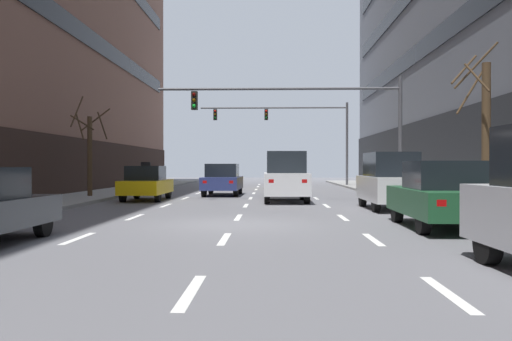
{
  "coord_description": "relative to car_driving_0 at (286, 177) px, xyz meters",
  "views": [
    {
      "loc": [
        1.02,
        -14.87,
        1.59
      ],
      "look_at": [
        -0.02,
        22.35,
        1.28
      ],
      "focal_mm": 38.45,
      "sensor_mm": 36.0,
      "label": 1
    }
  ],
  "objects": [
    {
      "name": "lane_stripe_l2_s9",
      "position": [
        -1.66,
        17.48,
        -1.1
      ],
      "size": [
        0.16,
        2.0,
        0.01
      ],
      "primitive_type": "cube",
      "color": "silver",
      "rests_on": "ground"
    },
    {
      "name": "street_tree_1",
      "position": [
        6.11,
        -6.88,
        1.57
      ],
      "size": [
        1.79,
        1.76,
        5.54
      ],
      "color": "#4C3823",
      "rests_on": "sidewalk_right"
    },
    {
      "name": "lane_stripe_l3_s4",
      "position": [
        1.56,
        -7.52,
        -1.1
      ],
      "size": [
        0.16,
        2.0,
        0.01
      ],
      "primitive_type": "cube",
      "color": "silver",
      "rests_on": "ground"
    },
    {
      "name": "street_tree_0",
      "position": [
        -9.48,
        1.96,
        1.26
      ],
      "size": [
        1.6,
        1.62,
        4.93
      ],
      "color": "#4C3823",
      "rests_on": "sidewalk_left"
    },
    {
      "name": "car_driving_2",
      "position": [
        0.01,
        5.19,
        -0.26
      ],
      "size": [
        1.93,
        4.59,
        1.72
      ],
      "color": "black",
      "rests_on": "ground"
    },
    {
      "name": "lane_stripe_l3_s10",
      "position": [
        1.56,
        22.48,
        -1.1
      ],
      "size": [
        0.16,
        2.0,
        0.01
      ],
      "primitive_type": "cube",
      "color": "silver",
      "rests_on": "ground"
    },
    {
      "name": "lane_stripe_l2_s5",
      "position": [
        -1.66,
        -2.52,
        -1.1
      ],
      "size": [
        0.16,
        2.0,
        0.01
      ],
      "primitive_type": "cube",
      "color": "silver",
      "rests_on": "ground"
    },
    {
      "name": "ground_plane",
      "position": [
        -1.66,
        -9.52,
        -1.11
      ],
      "size": [
        120.0,
        120.0,
        0.0
      ],
      "primitive_type": "plane",
      "color": "slate"
    },
    {
      "name": "lane_stripe_l1_s3",
      "position": [
        -4.88,
        -12.52,
        -1.1
      ],
      "size": [
        0.16,
        2.0,
        0.01
      ],
      "primitive_type": "cube",
      "color": "silver",
      "rests_on": "ground"
    },
    {
      "name": "lane_stripe_l3_s6",
      "position": [
        1.56,
        2.48,
        -1.1
      ],
      "size": [
        0.16,
        2.0,
        0.01
      ],
      "primitive_type": "cube",
      "color": "silver",
      "rests_on": "ground"
    },
    {
      "name": "lane_stripe_l2_s6",
      "position": [
        -1.66,
        2.48,
        -1.1
      ],
      "size": [
        0.16,
        2.0,
        0.01
      ],
      "primitive_type": "cube",
      "color": "silver",
      "rests_on": "ground"
    },
    {
      "name": "lane_stripe_l1_s6",
      "position": [
        -4.88,
        2.48,
        -1.1
      ],
      "size": [
        0.16,
        2.0,
        0.01
      ],
      "primitive_type": "cube",
      "color": "silver",
      "rests_on": "ground"
    },
    {
      "name": "lane_stripe_l1_s8",
      "position": [
        -4.88,
        12.48,
        -1.1
      ],
      "size": [
        0.16,
        2.0,
        0.01
      ],
      "primitive_type": "cube",
      "color": "silver",
      "rests_on": "ground"
    },
    {
      "name": "lane_stripe_l3_s2",
      "position": [
        1.56,
        -17.52,
        -1.1
      ],
      "size": [
        0.16,
        2.0,
        0.01
      ],
      "primitive_type": "cube",
      "color": "silver",
      "rests_on": "ground"
    },
    {
      "name": "taxi_driving_3",
      "position": [
        -0.01,
        14.27,
        -0.26
      ],
      "size": [
        2.06,
        4.62,
        1.9
      ],
      "color": "black",
      "rests_on": "ground"
    },
    {
      "name": "lane_stripe_l1_s5",
      "position": [
        -4.88,
        -2.52,
        -1.1
      ],
      "size": [
        0.16,
        2.0,
        0.01
      ],
      "primitive_type": "cube",
      "color": "silver",
      "rests_on": "ground"
    },
    {
      "name": "lane_stripe_l3_s7",
      "position": [
        1.56,
        7.48,
        -1.1
      ],
      "size": [
        0.16,
        2.0,
        0.01
      ],
      "primitive_type": "cube",
      "color": "silver",
      "rests_on": "ground"
    },
    {
      "name": "lane_stripe_l2_s3",
      "position": [
        -1.66,
        -12.52,
        -1.1
      ],
      "size": [
        0.16,
        2.0,
        0.01
      ],
      "primitive_type": "cube",
      "color": "silver",
      "rests_on": "ground"
    },
    {
      "name": "car_driving_5",
      "position": [
        -3.27,
        5.14,
        -0.27
      ],
      "size": [
        1.99,
        4.58,
        1.71
      ],
      "color": "black",
      "rests_on": "ground"
    },
    {
      "name": "lane_stripe_l1_s10",
      "position": [
        -4.88,
        22.48,
        -1.1
      ],
      "size": [
        0.16,
        2.0,
        0.01
      ],
      "primitive_type": "cube",
      "color": "silver",
      "rests_on": "ground"
    },
    {
      "name": "lane_stripe_l2_s2",
      "position": [
        -1.66,
        -17.52,
        -1.1
      ],
      "size": [
        0.16,
        2.0,
        0.01
      ],
      "primitive_type": "cube",
      "color": "silver",
      "rests_on": "ground"
    },
    {
      "name": "traffic_signal_0",
      "position": [
        1.42,
        0.46,
        2.93
      ],
      "size": [
        11.05,
        0.35,
        5.51
      ],
      "color": "#4C4C51",
      "rests_on": "sidewalk_right"
    },
    {
      "name": "car_parked_2",
      "position": [
        3.72,
        -4.2,
        -0.07
      ],
      "size": [
        1.84,
        4.32,
        2.08
      ],
      "color": "black",
      "rests_on": "ground"
    },
    {
      "name": "traffic_signal_1",
      "position": [
        1.1,
        17.78,
        3.7
      ],
      "size": [
        11.36,
        0.35,
        6.32
      ],
      "color": "#4C4C51",
      "rests_on": "sidewalk_right"
    },
    {
      "name": "lane_stripe_l3_s5",
      "position": [
        1.56,
        -2.52,
        -1.1
      ],
      "size": [
        0.16,
        2.0,
        0.01
      ],
      "primitive_type": "cube",
      "color": "silver",
      "rests_on": "ground"
    },
    {
      "name": "lane_stripe_l1_s7",
      "position": [
        -4.88,
        7.48,
        -1.1
      ],
      "size": [
        0.16,
        2.0,
        0.01
      ],
      "primitive_type": "cube",
      "color": "silver",
      "rests_on": "ground"
    },
    {
      "name": "lane_stripe_l2_s4",
      "position": [
        -1.66,
        -7.52,
        -1.1
      ],
      "size": [
        0.16,
        2.0,
        0.01
      ],
      "primitive_type": "cube",
      "color": "silver",
      "rests_on": "ground"
    },
    {
      "name": "lane_stripe_l1_s4",
      "position": [
        -4.88,
        -7.52,
        -1.1
      ],
      "size": [
        0.16,
        2.0,
        0.01
      ],
      "primitive_type": "cube",
      "color": "silver",
      "rests_on": "ground"
    },
    {
      "name": "car_parked_1",
      "position": [
        3.72,
        -10.31,
        -0.26
      ],
      "size": [
        1.98,
        4.61,
        1.72
      ],
      "color": "black",
      "rests_on": "ground"
    },
    {
      "name": "car_driving_0",
      "position": [
        0.0,
        0.0,
        0.0
      ],
      "size": [
        1.97,
        4.61,
        2.22
      ],
      "color": "black",
      "rests_on": "ground"
    },
    {
      "name": "lane_stripe_l3_s9",
      "position": [
        1.56,
        17.48,
        -1.1
      ],
      "size": [
        0.16,
        2.0,
        0.01
      ],
      "primitive_type": "cube",
      "color": "silver",
      "rests_on": "ground"
    },
    {
      "name": "lane_stripe_l3_s8",
      "position": [
        1.56,
        12.48,
        -1.1
      ],
      "size": [
        0.16,
        2.0,
        0.01
      ],
      "primitive_type": "cube",
      "color": "silver",
      "rests_on": "ground"
    },
    {
      "name": "lane_stripe_l2_s10",
      "position": [
        -1.66,
        22.48,
        -1.1
      ],
      "size": [
        0.16,
        2.0,
        0.01
      ],
      "primitive_type": "cube",
      "color": "silver",
      "rests_on": "ground"
    },
    {
      "name": "pedestrian_1",
      "position": [
        7.58,
        4.05,
        -0.08
      ],
      "size": [
        0.46,
        0.35,
        1.54
      ],
      "color": "brown",
      "rests_on": "sidewalk_right"
    },
    {
      "name": "lane_stripe_l2_s8",
      "position": [
        -1.66,
        12.48,
        -1.1
      ],
      "size": [
        0.16,
        2.0,
        0.01
      ],
      "primitive_type": "cube",
      "color": "silver",
      "rests_on": "ground"
    },
    {
      "name": "lane_stripe_l3_s3",
      "position": [
        1.56,
        -12.52,
        -1.1
      ],
      "size": [
        0.16,
        2.0,
        0.01
      ],
      "primitive_type": "cube",
      "color": "silver",
      "rests_on": "ground"
    },
    {
      "name": "taxi_driving_4",
      "position": [
        -6.42,
        0.78,
        -0.32
      ],
      "size": [
        1.81,
        4.26,
        1.77
      ],
      "color": "black",
      "rests_on": "ground"
    },
    {
      "name": "lane_stripe_l1_s9",
      "position": [
        -4.88,
        17.48,
        -1.1
      ],
      "size": [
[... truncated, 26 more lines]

